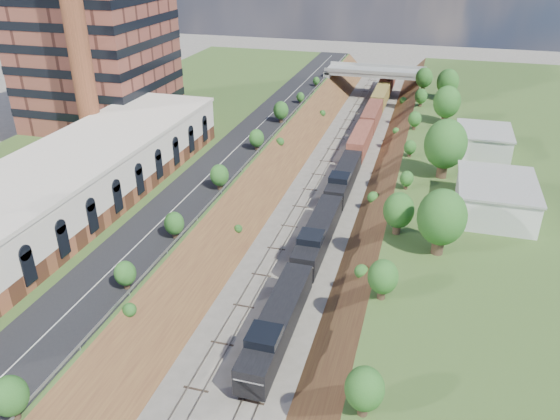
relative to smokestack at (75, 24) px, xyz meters
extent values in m
cube|color=#415F27|center=(3.00, 4.00, -22.50)|extent=(44.00, 180.00, 5.00)
cube|color=#415F27|center=(69.00, 4.00, -22.50)|extent=(44.00, 180.00, 5.00)
cube|color=brown|center=(25.00, 4.00, -25.00)|extent=(10.00, 180.00, 10.00)
cube|color=brown|center=(47.00, 4.00, -25.00)|extent=(10.00, 180.00, 10.00)
cube|color=gray|center=(33.40, 4.00, -24.91)|extent=(1.58, 180.00, 0.18)
cube|color=gray|center=(38.60, 4.00, -24.91)|extent=(1.58, 180.00, 0.18)
cube|color=black|center=(20.50, 4.00, -19.95)|extent=(8.00, 180.00, 0.10)
cube|color=#99999E|center=(24.60, 4.00, -19.45)|extent=(0.06, 171.00, 0.30)
cube|color=brown|center=(8.00, -18.00, -18.90)|extent=(14.00, 62.00, 2.20)
cube|color=silver|center=(8.00, -18.00, -15.65)|extent=(14.00, 62.00, 4.30)
cube|color=silver|center=(8.00, -18.00, -13.25)|extent=(14.30, 62.30, 0.50)
cylinder|color=brown|center=(0.00, 0.00, 0.00)|extent=(3.20, 3.20, 40.00)
cube|color=gray|center=(24.50, 66.00, -21.90)|extent=(1.50, 8.00, 6.20)
cube|color=gray|center=(47.50, 66.00, -21.90)|extent=(1.50, 8.00, 6.20)
cube|color=gray|center=(36.00, 66.00, -18.80)|extent=(24.00, 8.00, 1.00)
cube|color=gray|center=(36.00, 62.00, -18.00)|extent=(24.00, 0.30, 0.80)
cube|color=gray|center=(36.00, 70.00, -18.00)|extent=(24.00, 0.30, 0.80)
cube|color=silver|center=(59.50, -4.00, -18.00)|extent=(9.00, 12.00, 4.00)
cube|color=silver|center=(59.00, 18.00, -18.20)|extent=(8.00, 10.00, 3.60)
cylinder|color=#473323|center=(53.00, -16.00, -18.69)|extent=(1.30, 1.30, 2.62)
ellipsoid|color=#29591F|center=(53.00, -16.00, -15.54)|extent=(5.25, 5.25, 6.30)
cylinder|color=#473323|center=(24.20, -36.00, -19.39)|extent=(0.66, 0.66, 1.22)
ellipsoid|color=#29591F|center=(24.20, -36.00, -17.92)|extent=(2.45, 2.45, 2.94)
cube|color=black|center=(38.60, -35.00, -24.55)|extent=(2.40, 4.00, 0.90)
cube|color=black|center=(38.60, -29.18, -22.69)|extent=(2.94, 17.65, 2.82)
cube|color=black|center=(38.60, -36.50, -23.20)|extent=(2.71, 3.00, 1.80)
cube|color=silver|center=(38.60, -36.50, -22.20)|extent=(2.71, 3.00, 0.15)
cube|color=black|center=(38.60, -33.50, -20.90)|extent=(2.88, 3.10, 0.90)
cube|color=black|center=(38.60, -10.53, -22.69)|extent=(2.94, 17.65, 2.82)
cube|color=black|center=(38.60, 8.12, -22.69)|extent=(2.94, 17.65, 2.82)
cube|color=brown|center=(38.60, 49.37, -22.33)|extent=(2.94, 62.84, 3.53)
camera|label=1|loc=(50.60, -70.18, 11.20)|focal=35.00mm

